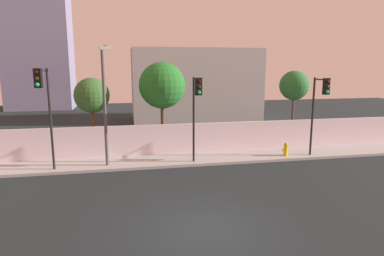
# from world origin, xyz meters

# --- Properties ---
(ground_plane) EXTENTS (80.00, 80.00, 0.00)m
(ground_plane) POSITION_xyz_m (0.00, 0.00, 0.00)
(ground_plane) COLOR #1D2629
(sidewalk) EXTENTS (36.00, 2.40, 0.15)m
(sidewalk) POSITION_xyz_m (0.00, 8.20, 0.07)
(sidewalk) COLOR #A7A7A7
(sidewalk) RESTS_ON ground
(perimeter_wall) EXTENTS (36.00, 0.18, 1.80)m
(perimeter_wall) POSITION_xyz_m (0.00, 9.49, 1.05)
(perimeter_wall) COLOR silver
(perimeter_wall) RESTS_ON sidewalk
(traffic_light_left) EXTENTS (0.35, 1.34, 4.58)m
(traffic_light_left) POSITION_xyz_m (8.30, 6.95, 3.49)
(traffic_light_left) COLOR black
(traffic_light_left) RESTS_ON sidewalk
(traffic_light_center) EXTENTS (0.45, 1.24, 5.12)m
(traffic_light_center) POSITION_xyz_m (-6.27, 7.04, 3.86)
(traffic_light_center) COLOR black
(traffic_light_center) RESTS_ON sidewalk
(traffic_light_right) EXTENTS (0.36, 1.08, 4.64)m
(traffic_light_right) POSITION_xyz_m (1.21, 7.10, 3.52)
(traffic_light_right) COLOR black
(traffic_light_right) RESTS_ON sidewalk
(street_lamp_curbside) EXTENTS (0.67, 1.66, 6.20)m
(street_lamp_curbside) POSITION_xyz_m (-3.47, 7.53, 3.82)
(street_lamp_curbside) COLOR #4C4C51
(street_lamp_curbside) RESTS_ON sidewalk
(fire_hydrant) EXTENTS (0.44, 0.26, 0.80)m
(fire_hydrant) POSITION_xyz_m (6.73, 7.65, 0.58)
(fire_hydrant) COLOR gold
(fire_hydrant) RESTS_ON sidewalk
(roadside_tree_leftmost) EXTENTS (2.07, 2.07, 4.71)m
(roadside_tree_leftmost) POSITION_xyz_m (-4.38, 10.43, 3.64)
(roadside_tree_leftmost) COLOR brown
(roadside_tree_leftmost) RESTS_ON ground
(roadside_tree_midleft) EXTENTS (2.83, 2.83, 5.62)m
(roadside_tree_midleft) POSITION_xyz_m (-0.21, 10.43, 4.19)
(roadside_tree_midleft) COLOR brown
(roadside_tree_midleft) RESTS_ON ground
(roadside_tree_midright) EXTENTS (1.94, 1.94, 5.07)m
(roadside_tree_midright) POSITION_xyz_m (8.54, 10.43, 4.08)
(roadside_tree_midright) COLOR brown
(roadside_tree_midright) RESTS_ON ground
(low_building_distant) EXTENTS (12.58, 6.00, 7.05)m
(low_building_distant) POSITION_xyz_m (4.57, 23.49, 3.52)
(low_building_distant) COLOR #A6A6A6
(low_building_distant) RESTS_ON ground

